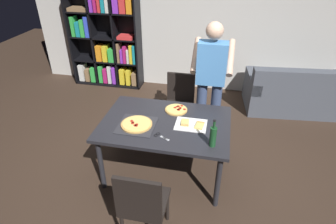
# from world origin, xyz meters

# --- Properties ---
(ground_plane) EXTENTS (12.00, 12.00, 0.00)m
(ground_plane) POSITION_xyz_m (0.00, 0.00, 0.00)
(ground_plane) COLOR #38281E
(back_wall) EXTENTS (6.40, 0.10, 2.80)m
(back_wall) POSITION_xyz_m (0.00, 2.60, 1.40)
(back_wall) COLOR silver
(back_wall) RESTS_ON ground_plane
(dining_table) EXTENTS (1.50, 1.04, 0.75)m
(dining_table) POSITION_xyz_m (0.00, 0.00, 0.68)
(dining_table) COLOR #232328
(dining_table) RESTS_ON ground_plane
(chair_near_camera) EXTENTS (0.42, 0.42, 0.90)m
(chair_near_camera) POSITION_xyz_m (-0.00, -1.00, 0.51)
(chair_near_camera) COLOR black
(chair_near_camera) RESTS_ON ground_plane
(chair_far_side) EXTENTS (0.42, 0.42, 0.90)m
(chair_far_side) POSITION_xyz_m (0.00, 1.00, 0.51)
(chair_far_side) COLOR black
(chair_far_side) RESTS_ON ground_plane
(couch) EXTENTS (1.77, 1.01, 0.85)m
(couch) POSITION_xyz_m (1.91, 1.99, 0.30)
(couch) COLOR #4C515B
(couch) RESTS_ON ground_plane
(bookshelf) EXTENTS (1.40, 0.35, 1.95)m
(bookshelf) POSITION_xyz_m (-1.70, 2.37, 0.92)
(bookshelf) COLOR black
(bookshelf) RESTS_ON ground_plane
(person_serving_pizza) EXTENTS (0.55, 0.54, 1.75)m
(person_serving_pizza) POSITION_xyz_m (0.45, 0.78, 1.00)
(person_serving_pizza) COLOR #38476B
(person_serving_pizza) RESTS_ON ground_plane
(pepperoni_pizza_on_tray) EXTENTS (0.42, 0.42, 0.04)m
(pepperoni_pizza_on_tray) POSITION_xyz_m (-0.31, -0.14, 0.77)
(pepperoni_pizza_on_tray) COLOR #2D2D33
(pepperoni_pizza_on_tray) RESTS_ON dining_table
(pizza_slices_on_towel) EXTENTS (0.36, 0.28, 0.03)m
(pizza_slices_on_towel) POSITION_xyz_m (0.31, 0.00, 0.76)
(pizza_slices_on_towel) COLOR white
(pizza_slices_on_towel) RESTS_ON dining_table
(wine_bottle) EXTENTS (0.07, 0.07, 0.32)m
(wine_bottle) POSITION_xyz_m (0.57, -0.33, 0.87)
(wine_bottle) COLOR #194723
(wine_bottle) RESTS_ON dining_table
(kitchen_scissors) EXTENTS (0.19, 0.14, 0.01)m
(kitchen_scissors) POSITION_xyz_m (-0.00, -0.28, 0.76)
(kitchen_scissors) COLOR silver
(kitchen_scissors) RESTS_ON dining_table
(second_pizza_plain) EXTENTS (0.28, 0.28, 0.03)m
(second_pizza_plain) POSITION_xyz_m (0.08, 0.29, 0.76)
(second_pizza_plain) COLOR tan
(second_pizza_plain) RESTS_ON dining_table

